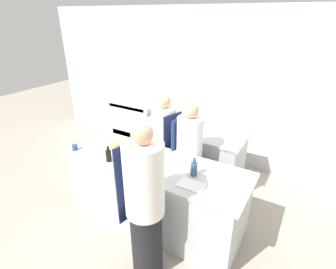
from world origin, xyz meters
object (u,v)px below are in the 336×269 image
object	(u,v)px
bottle_olive_oil	(134,137)
bowl_prep_small	(116,144)
chef_at_prep_near	(145,206)
cup	(75,147)
chef_at_pass_far	(189,158)
stockpot	(173,125)
oven_range	(138,124)
bottle_wine	(194,169)
bowl_mixing_large	(134,163)
bottle_vinegar	(109,155)
chef_at_stove	(164,146)

from	to	relation	value
bottle_olive_oil	bowl_prep_small	size ratio (longest dim) A/B	1.17
chef_at_prep_near	cup	xyz separation A→B (m)	(-1.48, 0.43, 0.07)
chef_at_pass_far	stockpot	size ratio (longest dim) A/B	5.73
oven_range	cup	distance (m)	2.09
oven_range	cup	size ratio (longest dim) A/B	13.05
chef_at_prep_near	bottle_wine	bearing A→B (deg)	-3.96
oven_range	bowl_mixing_large	distance (m)	2.41
chef_at_pass_far	bowl_mixing_large	distance (m)	0.84
bottle_olive_oil	stockpot	bearing A→B (deg)	71.90
oven_range	bowl_mixing_large	bearing A→B (deg)	-54.14
chef_at_prep_near	bottle_vinegar	size ratio (longest dim) A/B	8.69
bottle_vinegar	cup	xyz separation A→B (m)	(-0.61, -0.01, -0.04)
bottle_vinegar	bowl_prep_small	bearing A→B (deg)	118.14
bowl_mixing_large	cup	size ratio (longest dim) A/B	2.76
bottle_vinegar	chef_at_stove	bearing A→B (deg)	73.37
bowl_mixing_large	cup	distance (m)	0.96
cup	chef_at_pass_far	bearing A→B (deg)	30.01
chef_at_prep_near	oven_range	bearing A→B (deg)	50.53
chef_at_pass_far	cup	world-z (taller)	chef_at_pass_far
chef_at_stove	bowl_mixing_large	bearing A→B (deg)	22.04
bowl_prep_small	cup	world-z (taller)	cup
chef_at_stove	chef_at_prep_near	bearing A→B (deg)	40.89
bottle_wine	bowl_mixing_large	distance (m)	0.75
bowl_mixing_large	bottle_vinegar	bearing A→B (deg)	-168.50
bowl_mixing_large	bowl_prep_small	distance (m)	0.61
chef_at_prep_near	chef_at_pass_far	xyz separation A→B (m)	(-0.11, 1.22, -0.09)
bottle_vinegar	bowl_prep_small	size ratio (longest dim) A/B	0.95
chef_at_stove	bowl_prep_small	xyz separation A→B (m)	(-0.46, -0.56, 0.16)
chef_at_pass_far	bowl_mixing_large	bearing A→B (deg)	155.08
chef_at_stove	bowl_prep_small	world-z (taller)	chef_at_stove
bottle_wine	cup	distance (m)	1.71
bottle_olive_oil	bottle_wine	size ratio (longest dim) A/B	1.11
bottle_vinegar	cup	size ratio (longest dim) A/B	2.63
bottle_vinegar	bowl_prep_small	distance (m)	0.41
oven_range	chef_at_stove	xyz separation A→B (m)	(1.31, -1.07, 0.30)
bottle_olive_oil	bowl_prep_small	distance (m)	0.27
bowl_prep_small	bottle_wine	bearing A→B (deg)	-4.49
bowl_prep_small	oven_range	bearing A→B (deg)	117.50
chef_at_prep_near	bottle_vinegar	distance (m)	0.98
bottle_olive_oil	stockpot	xyz separation A→B (m)	(0.23, 0.72, -0.01)
chef_at_prep_near	bottle_wine	world-z (taller)	chef_at_prep_near
bowl_prep_small	cup	distance (m)	0.56
cup	stockpot	world-z (taller)	stockpot
bowl_mixing_large	chef_at_pass_far	bearing A→B (deg)	59.96
oven_range	bottle_wine	world-z (taller)	bottle_wine
bottle_vinegar	bowl_prep_small	xyz separation A→B (m)	(-0.19, 0.36, -0.05)
cup	stockpot	bearing A→B (deg)	57.28
bottle_wine	chef_at_prep_near	bearing A→B (deg)	-106.30
chef_at_prep_near	bowl_prep_small	xyz separation A→B (m)	(-1.06, 0.80, 0.07)
bottle_wine	bowl_mixing_large	bearing A→B (deg)	-165.52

